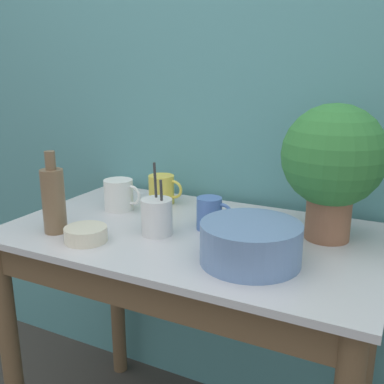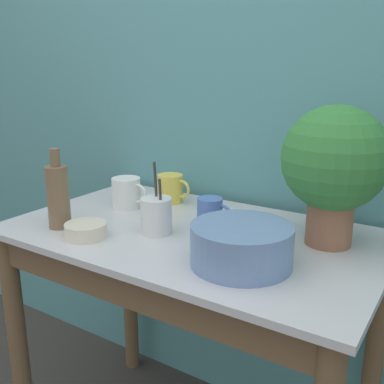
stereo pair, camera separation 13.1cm
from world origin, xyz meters
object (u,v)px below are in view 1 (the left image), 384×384
(potted_plant, at_px, (333,161))
(utensil_cup, at_px, (157,216))
(bottle_tall, at_px, (54,199))
(mug_yellow, at_px, (162,189))
(bowl_small_cream, at_px, (86,234))
(mug_blue, at_px, (210,213))
(mug_white, at_px, (119,195))
(bowl_wash_large, at_px, (251,243))

(potted_plant, xyz_separation_m, utensil_cup, (-0.45, -0.19, -0.17))
(bottle_tall, bearing_deg, utensil_cup, 23.28)
(mug_yellow, bearing_deg, bowl_small_cream, -90.51)
(bottle_tall, xyz_separation_m, mug_blue, (0.40, 0.23, -0.05))
(bottle_tall, relative_size, bowl_small_cream, 2.03)
(mug_white, bearing_deg, mug_yellow, 56.24)
(bowl_wash_large, distance_m, bottle_tall, 0.59)
(bottle_tall, height_order, mug_yellow, bottle_tall)
(potted_plant, bearing_deg, bottle_tall, -157.12)
(mug_yellow, xyz_separation_m, utensil_cup, (0.15, -0.28, 0.00))
(mug_yellow, distance_m, mug_white, 0.16)
(mug_blue, bearing_deg, bowl_small_cream, -137.88)
(potted_plant, relative_size, bottle_tall, 1.57)
(potted_plant, bearing_deg, mug_white, -176.33)
(bottle_tall, relative_size, mug_white, 1.76)
(mug_white, height_order, bowl_small_cream, mug_white)
(bottle_tall, bearing_deg, mug_blue, 29.57)
(mug_blue, height_order, bowl_small_cream, mug_blue)
(potted_plant, relative_size, mug_yellow, 2.94)
(bottle_tall, height_order, mug_white, bottle_tall)
(utensil_cup, bearing_deg, bowl_small_cream, -137.29)
(mug_blue, height_order, utensil_cup, utensil_cup)
(bottle_tall, relative_size, mug_blue, 2.13)
(mug_blue, xyz_separation_m, mug_white, (-0.36, 0.04, 0.00))
(potted_plant, xyz_separation_m, bowl_wash_large, (-0.14, -0.25, -0.17))
(bowl_wash_large, relative_size, mug_yellow, 1.95)
(potted_plant, relative_size, utensil_cup, 1.81)
(utensil_cup, bearing_deg, mug_yellow, 117.63)
(bowl_wash_large, xyz_separation_m, bowl_small_cream, (-0.46, -0.07, -0.03))
(mug_yellow, distance_m, utensil_cup, 0.31)
(bowl_wash_large, distance_m, mug_yellow, 0.57)
(potted_plant, height_order, utensil_cup, potted_plant)
(bottle_tall, xyz_separation_m, utensil_cup, (0.28, 0.12, -0.05))
(bowl_wash_large, xyz_separation_m, bottle_tall, (-0.59, -0.05, 0.05))
(mug_blue, distance_m, utensil_cup, 0.16)
(mug_yellow, relative_size, bowl_small_cream, 1.08)
(mug_blue, bearing_deg, potted_plant, 13.79)
(bowl_wash_large, bearing_deg, bowl_small_cream, -170.95)
(bowl_small_cream, relative_size, utensil_cup, 0.57)
(mug_blue, relative_size, bowl_small_cream, 0.95)
(mug_white, bearing_deg, potted_plant, 3.67)
(bowl_wash_large, xyz_separation_m, utensil_cup, (-0.31, 0.06, 0.00))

